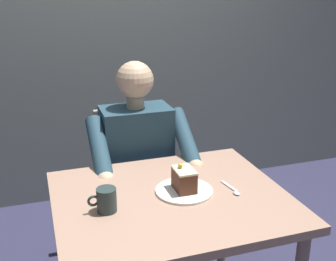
% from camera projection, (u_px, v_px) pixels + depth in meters
% --- Properties ---
extents(dining_table, '(0.95, 0.79, 0.74)m').
position_uv_depth(dining_table, '(171.00, 216.00, 1.75)').
color(dining_table, tan).
rests_on(dining_table, ground).
extents(chair, '(0.42, 0.42, 0.89)m').
position_uv_depth(chair, '(134.00, 181.00, 2.40)').
color(chair, gray).
rests_on(chair, ground).
extents(seated_person, '(0.53, 0.58, 1.19)m').
position_uv_depth(seated_person, '(141.00, 173.00, 2.20)').
color(seated_person, '#264354').
rests_on(seated_person, ground).
extents(dessert_plate, '(0.24, 0.24, 0.01)m').
position_uv_depth(dessert_plate, '(184.00, 191.00, 1.75)').
color(dessert_plate, white).
rests_on(dessert_plate, dining_table).
extents(cake_slice, '(0.08, 0.11, 0.11)m').
position_uv_depth(cake_slice, '(184.00, 179.00, 1.73)').
color(cake_slice, brown).
rests_on(cake_slice, dessert_plate).
extents(coffee_cup, '(0.11, 0.08, 0.10)m').
position_uv_depth(coffee_cup, '(106.00, 200.00, 1.59)').
color(coffee_cup, '#293937').
rests_on(coffee_cup, dining_table).
extents(dessert_spoon, '(0.03, 0.14, 0.01)m').
position_uv_depth(dessert_spoon, '(233.00, 190.00, 1.76)').
color(dessert_spoon, silver).
rests_on(dessert_spoon, dining_table).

